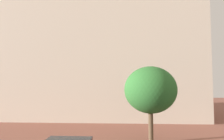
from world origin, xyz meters
name	(u,v)px	position (x,y,z in m)	size (l,w,h in m)	color
landmark_building	(101,49)	(-2.54, 30.07, 9.90)	(27.45, 15.30, 36.25)	beige
tree_curb_far	(150,90)	(2.97, 15.11, 4.04)	(4.05, 4.05, 5.88)	brown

